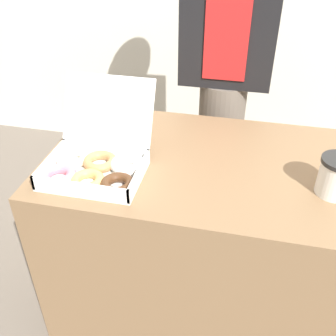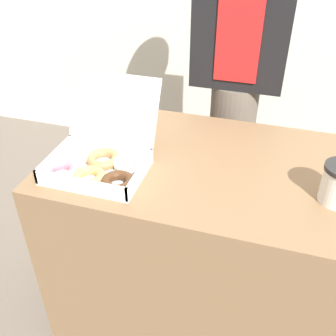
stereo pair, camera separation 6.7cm
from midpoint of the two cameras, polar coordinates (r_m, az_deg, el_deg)
ground_plane at (r=1.77m, az=5.51°, el=-19.61°), size 14.00×14.00×0.00m
table at (r=1.48m, az=6.31°, el=-11.21°), size 1.00×0.62×0.74m
donut_box at (r=1.19m, az=-8.35°, el=1.10°), size 0.32×0.33×0.24m
person_customer at (r=1.61m, az=11.56°, el=15.65°), size 0.36×0.24×1.59m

